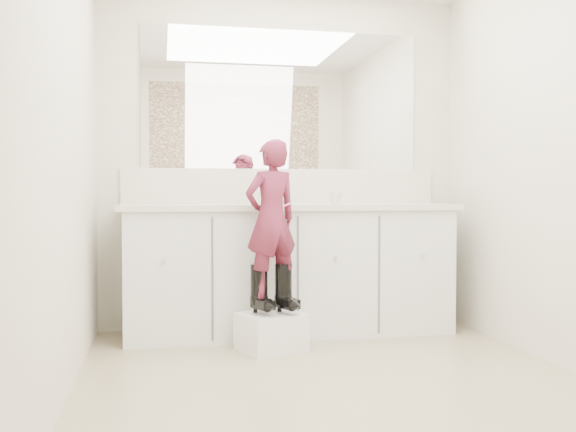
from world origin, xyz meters
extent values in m
plane|color=#877258|center=(0.00, 0.00, 0.00)|extent=(3.00, 3.00, 0.00)
plane|color=beige|center=(0.00, 1.50, 1.20)|extent=(2.60, 0.00, 2.60)
plane|color=beige|center=(0.00, -1.50, 1.20)|extent=(2.60, 0.00, 2.60)
plane|color=beige|center=(-1.30, 0.00, 1.20)|extent=(0.00, 3.00, 3.00)
plane|color=beige|center=(1.30, 0.00, 1.20)|extent=(0.00, 3.00, 3.00)
cube|color=silver|center=(0.00, 1.23, 0.42)|extent=(2.20, 0.55, 0.85)
cube|color=beige|center=(0.00, 1.21, 0.87)|extent=(2.28, 0.58, 0.04)
cube|color=beige|center=(0.00, 1.49, 1.02)|extent=(2.28, 0.03, 0.25)
cube|color=white|center=(0.00, 1.49, 1.64)|extent=(2.00, 0.02, 1.00)
cylinder|color=silver|center=(0.00, 1.38, 0.94)|extent=(0.08, 0.08, 0.10)
imported|color=beige|center=(0.32, 1.19, 0.93)|extent=(0.11, 0.11, 0.08)
imported|color=beige|center=(-0.11, 1.23, 1.00)|extent=(0.11, 0.12, 0.22)
cube|color=white|center=(-0.21, 0.75, 0.12)|extent=(0.45, 0.42, 0.23)
imported|color=#9F3157|center=(-0.21, 0.75, 0.81)|extent=(0.41, 0.34, 0.96)
cylinder|color=pink|center=(-0.14, 0.75, 0.88)|extent=(0.13, 0.06, 0.06)
camera|label=1|loc=(-0.86, -3.08, 0.96)|focal=40.00mm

